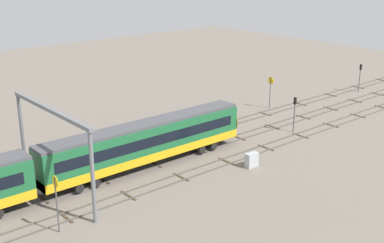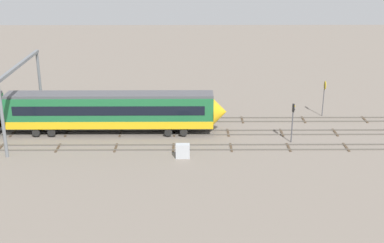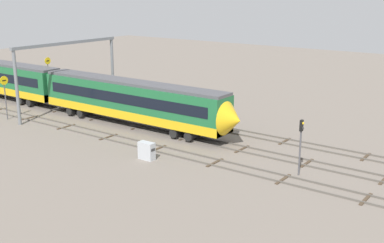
{
  "view_description": "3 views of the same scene",
  "coord_description": "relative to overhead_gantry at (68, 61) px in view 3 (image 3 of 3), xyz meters",
  "views": [
    {
      "loc": [
        -32.79,
        -41.11,
        21.46
      ],
      "look_at": [
        2.59,
        0.59,
        3.47
      ],
      "focal_mm": 47.49,
      "sensor_mm": 36.0,
      "label": 1
    },
    {
      "loc": [
        4.9,
        -57.61,
        22.27
      ],
      "look_at": [
        5.27,
        -1.92,
        2.17
      ],
      "focal_mm": 48.64,
      "sensor_mm": 36.0,
      "label": 2
    },
    {
      "loc": [
        31.35,
        -37.67,
        14.4
      ],
      "look_at": [
        5.15,
        -1.75,
        2.36
      ],
      "focal_mm": 46.1,
      "sensor_mm": 36.0,
      "label": 3
    }
  ],
  "objects": [
    {
      "name": "speed_sign_distant_end",
      "position": [
        -6.89,
        2.36,
        -2.46
      ],
      "size": [
        0.14,
        0.9,
        5.78
      ],
      "color": "#4C4C51",
      "rests_on": "ground"
    },
    {
      "name": "speed_sign_mid_trackside",
      "position": [
        -3.06,
        -6.67,
        -2.85
      ],
      "size": [
        0.14,
        0.99,
        4.99
      ],
      "color": "#4C4C51",
      "rests_on": "ground"
    },
    {
      "name": "ground_plane",
      "position": [
        14.4,
        -0.33,
        -6.16
      ],
      "size": [
        156.53,
        156.53,
        0.0
      ],
      "primitive_type": "plane",
      "color": "slate"
    },
    {
      "name": "relay_cabinet",
      "position": [
        18.66,
        -7.55,
        -5.38
      ],
      "size": [
        1.49,
        0.7,
        1.56
      ],
      "color": "#B2B7BC",
      "rests_on": "ground"
    },
    {
      "name": "track_near_foreground",
      "position": [
        14.4,
        -4.87,
        -6.09
      ],
      "size": [
        140.53,
        2.4,
        0.16
      ],
      "color": "#59544C",
      "rests_on": "ground"
    },
    {
      "name": "track_middle",
      "position": [
        14.4,
        4.21,
        -6.08
      ],
      "size": [
        140.53,
        2.4,
        0.16
      ],
      "color": "#59544C",
      "rests_on": "ground"
    },
    {
      "name": "overhead_gantry",
      "position": [
        0.0,
        0.0,
        0.0
      ],
      "size": [
        0.4,
        14.96,
        8.44
      ],
      "color": "slate",
      "rests_on": "ground"
    },
    {
      "name": "track_with_train",
      "position": [
        14.4,
        -0.33,
        -6.09
      ],
      "size": [
        140.53,
        2.4,
        0.16
      ],
      "color": "#59544C",
      "rests_on": "ground"
    },
    {
      "name": "signal_light_trackside_approach",
      "position": [
        30.94,
        -3.25,
        -3.17
      ],
      "size": [
        0.31,
        0.32,
        4.56
      ],
      "color": "#4C4C51",
      "rests_on": "ground"
    }
  ]
}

